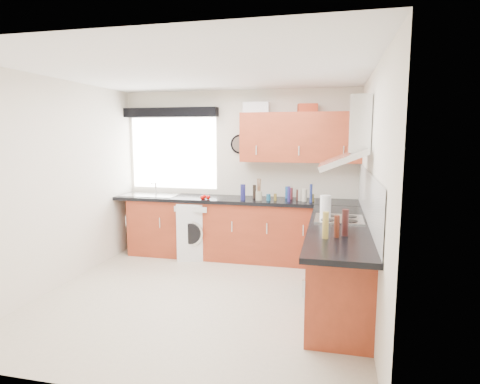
% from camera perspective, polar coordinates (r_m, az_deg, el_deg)
% --- Properties ---
extents(ground_plane, '(3.60, 3.60, 0.00)m').
position_cam_1_polar(ground_plane, '(4.77, -5.43, -14.55)').
color(ground_plane, beige).
extents(ceiling, '(3.60, 3.60, 0.02)m').
position_cam_1_polar(ceiling, '(4.45, -5.88, 16.68)').
color(ceiling, white).
rests_on(ceiling, wall_back).
extents(wall_back, '(3.60, 0.02, 2.50)m').
position_cam_1_polar(wall_back, '(6.16, -0.25, 2.67)').
color(wall_back, silver).
rests_on(wall_back, ground_plane).
extents(wall_front, '(3.60, 0.02, 2.50)m').
position_cam_1_polar(wall_front, '(2.82, -17.52, -4.21)').
color(wall_front, silver).
rests_on(wall_front, ground_plane).
extents(wall_left, '(0.02, 3.60, 2.50)m').
position_cam_1_polar(wall_left, '(5.30, -24.42, 1.06)').
color(wall_left, silver).
rests_on(wall_left, ground_plane).
extents(wall_right, '(0.02, 3.60, 2.50)m').
position_cam_1_polar(wall_right, '(4.22, 18.16, -0.24)').
color(wall_right, silver).
rests_on(wall_right, ground_plane).
extents(window, '(1.40, 0.02, 1.10)m').
position_cam_1_polar(window, '(6.45, -9.43, 5.48)').
color(window, white).
rests_on(window, wall_back).
extents(window_blind, '(1.50, 0.18, 0.14)m').
position_cam_1_polar(window_blind, '(6.37, -9.87, 11.11)').
color(window_blind, black).
rests_on(window_blind, wall_back).
extents(splashback, '(0.01, 3.00, 0.54)m').
position_cam_1_polar(splashback, '(4.53, 17.68, -0.58)').
color(splashback, white).
rests_on(splashback, wall_right).
extents(base_cab_back, '(3.00, 0.58, 0.86)m').
position_cam_1_polar(base_cab_back, '(6.04, -1.82, -5.33)').
color(base_cab_back, maroon).
rests_on(base_cab_back, ground_plane).
extents(base_cab_corner, '(0.60, 0.60, 0.86)m').
position_cam_1_polar(base_cab_corner, '(5.84, 13.61, -6.04)').
color(base_cab_corner, maroon).
rests_on(base_cab_corner, ground_plane).
extents(base_cab_right, '(0.58, 2.10, 0.86)m').
position_cam_1_polar(base_cab_right, '(4.54, 13.83, -10.15)').
color(base_cab_right, maroon).
rests_on(base_cab_right, ground_plane).
extents(worktop_back, '(3.60, 0.62, 0.05)m').
position_cam_1_polar(worktop_back, '(5.92, -0.93, -1.12)').
color(worktop_back, black).
rests_on(worktop_back, base_cab_back).
extents(worktop_right, '(0.62, 2.42, 0.05)m').
position_cam_1_polar(worktop_right, '(4.27, 13.92, -4.96)').
color(worktop_right, black).
rests_on(worktop_right, base_cab_right).
extents(sink, '(0.84, 0.46, 0.10)m').
position_cam_1_polar(sink, '(6.36, -12.63, -0.08)').
color(sink, silver).
rests_on(sink, worktop_back).
extents(oven, '(0.56, 0.58, 0.85)m').
position_cam_1_polar(oven, '(4.68, 13.69, -9.64)').
color(oven, black).
rests_on(oven, ground_plane).
extents(hob_plate, '(0.52, 0.52, 0.01)m').
position_cam_1_polar(hob_plate, '(4.56, 13.89, -3.73)').
color(hob_plate, silver).
rests_on(hob_plate, worktop_right).
extents(extractor_hood, '(0.52, 0.78, 0.66)m').
position_cam_1_polar(extractor_hood, '(4.47, 15.56, 7.00)').
color(extractor_hood, silver).
rests_on(extractor_hood, wall_right).
extents(upper_cabinets, '(1.70, 0.35, 0.70)m').
position_cam_1_polar(upper_cabinets, '(5.81, 8.57, 7.69)').
color(upper_cabinets, maroon).
rests_on(upper_cabinets, wall_back).
extents(washing_machine, '(0.72, 0.70, 0.84)m').
position_cam_1_polar(washing_machine, '(6.13, -6.14, -5.27)').
color(washing_machine, white).
rests_on(washing_machine, ground_plane).
extents(wall_clock, '(0.29, 0.04, 0.29)m').
position_cam_1_polar(wall_clock, '(6.09, -0.02, 6.81)').
color(wall_clock, black).
rests_on(wall_clock, wall_back).
extents(casserole, '(0.38, 0.28, 0.16)m').
position_cam_1_polar(casserole, '(6.00, 2.41, 11.86)').
color(casserole, white).
rests_on(casserole, upper_cabinets).
extents(storage_box, '(0.30, 0.27, 0.12)m').
position_cam_1_polar(storage_box, '(5.91, 9.57, 11.66)').
color(storage_box, '#B2381C').
rests_on(storage_box, upper_cabinets).
extents(utensil_pot, '(0.12, 0.12, 0.13)m').
position_cam_1_polar(utensil_pot, '(5.72, 2.70, -0.55)').
color(utensil_pot, '#9D9579').
rests_on(utensil_pot, worktop_back).
extents(kitchen_roll, '(0.15, 0.15, 0.26)m').
position_cam_1_polar(kitchen_roll, '(4.56, 12.06, -2.09)').
color(kitchen_roll, white).
rests_on(kitchen_roll, worktop_right).
extents(tomato_cluster, '(0.16, 0.16, 0.06)m').
position_cam_1_polar(tomato_cluster, '(5.82, -5.02, -0.74)').
color(tomato_cluster, '#AA0603').
rests_on(tomato_cluster, worktop_back).
extents(jar_0, '(0.05, 0.05, 0.17)m').
position_cam_1_polar(jar_0, '(5.93, 6.66, -0.06)').
color(jar_0, '#1D508E').
rests_on(jar_0, worktop_back).
extents(jar_1, '(0.06, 0.06, 0.09)m').
position_cam_1_polar(jar_1, '(5.69, 4.07, -0.77)').
color(jar_1, navy).
rests_on(jar_1, worktop_back).
extents(jar_2, '(0.04, 0.04, 0.22)m').
position_cam_1_polar(jar_2, '(5.62, 6.96, -0.30)').
color(jar_2, navy).
rests_on(jar_2, worktop_back).
extents(jar_3, '(0.05, 0.05, 0.10)m').
position_cam_1_polar(jar_3, '(5.69, 10.23, -0.83)').
color(jar_3, olive).
rests_on(jar_3, worktop_back).
extents(jar_4, '(0.06, 0.06, 0.17)m').
position_cam_1_polar(jar_4, '(5.74, 8.56, -0.39)').
color(jar_4, '#A2968A').
rests_on(jar_4, worktop_back).
extents(jar_5, '(0.07, 0.07, 0.23)m').
position_cam_1_polar(jar_5, '(5.72, 0.41, -0.04)').
color(jar_5, '#17174F').
rests_on(jar_5, worktop_back).
extents(jar_6, '(0.08, 0.08, 0.18)m').
position_cam_1_polar(jar_6, '(5.69, 9.13, -0.45)').
color(jar_6, '#B0A996').
rests_on(jar_6, worktop_back).
extents(jar_7, '(0.04, 0.04, 0.16)m').
position_cam_1_polar(jar_7, '(5.75, 8.19, -0.42)').
color(jar_7, '#351913').
rests_on(jar_7, worktop_back).
extents(jar_8, '(0.04, 0.04, 0.26)m').
position_cam_1_polar(jar_8, '(5.61, 10.06, -0.18)').
color(jar_8, navy).
rests_on(jar_8, worktop_back).
extents(jar_9, '(0.04, 0.04, 0.17)m').
position_cam_1_polar(jar_9, '(5.86, 7.31, -0.21)').
color(jar_9, '#4F1C22').
rests_on(jar_9, worktop_back).
extents(jar_10, '(0.05, 0.05, 0.20)m').
position_cam_1_polar(jar_10, '(5.88, 2.07, 0.05)').
color(jar_10, black).
rests_on(jar_10, worktop_back).
extents(jar_11, '(0.04, 0.04, 0.10)m').
position_cam_1_polar(jar_11, '(5.71, 5.03, -0.74)').
color(jar_11, brown).
rests_on(jar_11, worktop_back).
extents(bottle_0, '(0.05, 0.05, 0.20)m').
position_cam_1_polar(bottle_0, '(3.75, 13.59, -4.79)').
color(bottle_0, '#511D11').
rests_on(bottle_0, worktop_right).
extents(bottle_1, '(0.06, 0.06, 0.24)m').
position_cam_1_polar(bottle_1, '(3.68, 12.06, -4.64)').
color(bottle_1, '#A88C39').
rests_on(bottle_1, worktop_right).
extents(bottle_2, '(0.06, 0.06, 0.25)m').
position_cam_1_polar(bottle_2, '(3.82, 14.73, -4.24)').
color(bottle_2, '#371513').
rests_on(bottle_2, worktop_right).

